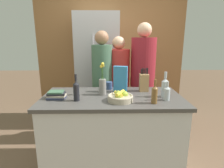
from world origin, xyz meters
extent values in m
plane|color=brown|center=(0.00, 0.00, 0.00)|extent=(14.00, 14.00, 0.00)
cube|color=silver|center=(0.00, 0.00, 0.44)|extent=(1.53, 0.77, 0.88)
cube|color=#474442|center=(0.00, 0.00, 0.90)|extent=(1.59, 0.80, 0.04)
cube|color=olive|center=(0.00, 1.65, 1.30)|extent=(2.79, 0.12, 2.60)
cube|color=#B7B7BC|center=(-0.23, 1.29, 0.99)|extent=(0.74, 0.60, 1.98)
cylinder|color=#B7B7BC|center=(-0.29, 0.97, 1.09)|extent=(0.02, 0.02, 1.09)
cylinder|color=tan|center=(0.08, -0.16, 0.95)|extent=(0.27, 0.27, 0.06)
torus|color=tan|center=(0.08, -0.16, 0.98)|extent=(0.27, 0.27, 0.02)
sphere|color=#99B233|center=(0.13, -0.14, 0.99)|extent=(0.08, 0.08, 0.08)
sphere|color=#99B233|center=(0.06, -0.13, 0.99)|extent=(0.07, 0.07, 0.07)
sphere|color=#99B233|center=(0.07, -0.19, 0.98)|extent=(0.08, 0.08, 0.08)
cylinder|color=yellow|center=(0.06, -0.15, 1.00)|extent=(0.09, 0.15, 0.03)
cylinder|color=yellow|center=(0.08, -0.16, 1.01)|extent=(0.11, 0.17, 0.03)
cube|color=tan|center=(0.40, 0.21, 1.03)|extent=(0.11, 0.09, 0.22)
cylinder|color=black|center=(0.36, 0.21, 1.17)|extent=(0.01, 0.01, 0.08)
cylinder|color=black|center=(0.38, 0.22, 1.17)|extent=(0.01, 0.01, 0.08)
cylinder|color=black|center=(0.40, 0.22, 1.17)|extent=(0.01, 0.01, 0.08)
cylinder|color=black|center=(0.42, 0.20, 1.17)|extent=(0.01, 0.01, 0.09)
cylinder|color=black|center=(0.44, 0.20, 1.17)|extent=(0.01, 0.01, 0.09)
cylinder|color=gray|center=(-0.11, 0.06, 1.02)|extent=(0.08, 0.08, 0.19)
cylinder|color=#477538|center=(-0.11, 0.06, 1.19)|extent=(0.01, 0.02, 0.16)
sphere|color=gold|center=(-0.10, 0.06, 1.27)|extent=(0.03, 0.03, 0.03)
cylinder|color=#477538|center=(-0.11, 0.07, 1.19)|extent=(0.01, 0.01, 0.16)
sphere|color=gold|center=(-0.11, 0.07, 1.27)|extent=(0.04, 0.04, 0.04)
cylinder|color=#477538|center=(-0.12, 0.07, 1.19)|extent=(0.01, 0.02, 0.16)
sphere|color=gold|center=(-0.12, 0.07, 1.27)|extent=(0.02, 0.02, 0.02)
cylinder|color=#477538|center=(-0.12, 0.06, 1.18)|extent=(0.01, 0.02, 0.15)
sphere|color=gold|center=(-0.12, 0.06, 1.26)|extent=(0.04, 0.04, 0.04)
cylinder|color=#477538|center=(-0.11, 0.06, 1.20)|extent=(0.02, 0.01, 0.18)
sphere|color=gold|center=(-0.11, 0.05, 1.29)|extent=(0.04, 0.04, 0.04)
cube|color=teal|center=(0.10, 0.18, 1.08)|extent=(0.17, 0.10, 0.32)
cylinder|color=#334770|center=(-0.04, 0.31, 0.97)|extent=(0.09, 0.09, 0.10)
torus|color=#334770|center=(-0.08, 0.30, 0.97)|extent=(0.07, 0.03, 0.07)
cube|color=#2D334C|center=(-0.62, -0.06, 0.93)|extent=(0.20, 0.16, 0.02)
cube|color=#B7A88E|center=(-0.61, -0.07, 0.96)|extent=(0.20, 0.13, 0.02)
cube|color=#232328|center=(-0.62, -0.06, 0.98)|extent=(0.20, 0.13, 0.02)
cube|color=#3D6047|center=(-0.62, -0.06, 1.00)|extent=(0.16, 0.13, 0.02)
cylinder|color=brown|center=(0.42, -0.24, 1.00)|extent=(0.06, 0.06, 0.16)
cone|color=brown|center=(0.42, -0.24, 1.10)|extent=(0.06, 0.06, 0.03)
cylinder|color=brown|center=(0.42, -0.24, 1.14)|extent=(0.02, 0.02, 0.07)
cylinder|color=#B2BCC1|center=(0.58, -0.14, 0.99)|extent=(0.07, 0.07, 0.13)
cone|color=#B2BCC1|center=(0.58, -0.14, 1.06)|extent=(0.07, 0.07, 0.02)
cylinder|color=#B2BCC1|center=(0.58, -0.14, 1.10)|extent=(0.03, 0.03, 0.05)
cylinder|color=black|center=(-0.38, -0.14, 1.01)|extent=(0.06, 0.06, 0.18)
cone|color=black|center=(-0.38, -0.14, 1.12)|extent=(0.06, 0.06, 0.03)
cylinder|color=black|center=(-0.38, -0.14, 1.17)|extent=(0.02, 0.02, 0.07)
cylinder|color=#B2BCC1|center=(0.59, -0.03, 1.01)|extent=(0.08, 0.08, 0.18)
cone|color=#B2BCC1|center=(0.59, -0.03, 1.12)|extent=(0.08, 0.08, 0.03)
cylinder|color=#B2BCC1|center=(0.59, -0.03, 1.17)|extent=(0.03, 0.03, 0.07)
cube|color=#383842|center=(-0.13, 0.65, 0.40)|extent=(0.27, 0.24, 0.81)
cylinder|color=#42664C|center=(-0.13, 0.65, 1.14)|extent=(0.30, 0.30, 0.67)
sphere|color=#996B4C|center=(-0.13, 0.65, 1.57)|extent=(0.19, 0.19, 0.19)
cube|color=#383842|center=(0.11, 0.74, 0.38)|extent=(0.29, 0.22, 0.77)
cylinder|color=red|center=(0.11, 0.74, 1.09)|extent=(0.34, 0.34, 0.64)
sphere|color=#DBAD89|center=(0.11, 0.74, 1.50)|extent=(0.19, 0.19, 0.19)
cube|color=#383842|center=(0.47, 0.71, 0.43)|extent=(0.31, 0.23, 0.86)
cylinder|color=maroon|center=(0.47, 0.71, 1.22)|extent=(0.36, 0.36, 0.72)
sphere|color=#DBAD89|center=(0.47, 0.71, 1.68)|extent=(0.21, 0.21, 0.21)
camera|label=1|loc=(-0.04, -2.04, 1.58)|focal=30.00mm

